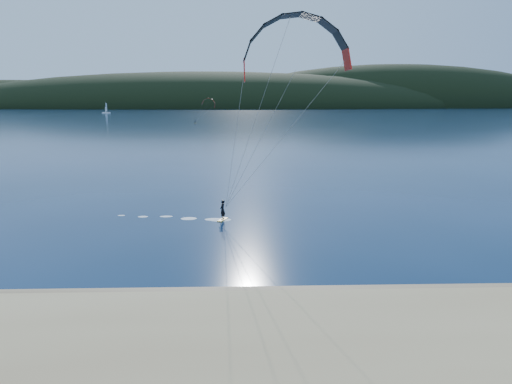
% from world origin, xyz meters
% --- Properties ---
extents(ground, '(1800.00, 1800.00, 0.00)m').
position_xyz_m(ground, '(0.00, 0.00, 0.00)').
color(ground, '#081F3B').
rests_on(ground, ground).
extents(wet_sand, '(220.00, 2.50, 0.10)m').
position_xyz_m(wet_sand, '(0.00, 4.50, 0.05)').
color(wet_sand, '#8A7150').
rests_on(wet_sand, ground).
extents(headland, '(1200.00, 310.00, 140.00)m').
position_xyz_m(headland, '(0.63, 745.28, 0.00)').
color(headland, black).
rests_on(headland, ground).
extents(kitesurfer_near, '(20.86, 9.15, 15.87)m').
position_xyz_m(kitesurfer_near, '(5.44, 15.94, 12.89)').
color(kitesurfer_near, gold).
rests_on(kitesurfer_near, ground).
extents(kitesurfer_far, '(11.07, 7.83, 12.38)m').
position_xyz_m(kitesurfer_far, '(-14.15, 204.99, 8.86)').
color(kitesurfer_far, gold).
rests_on(kitesurfer_far, ground).
extents(sailboat, '(7.37, 4.62, 10.28)m').
position_xyz_m(sailboat, '(-119.37, 403.90, 0.76)').
color(sailboat, white).
rests_on(sailboat, ground).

